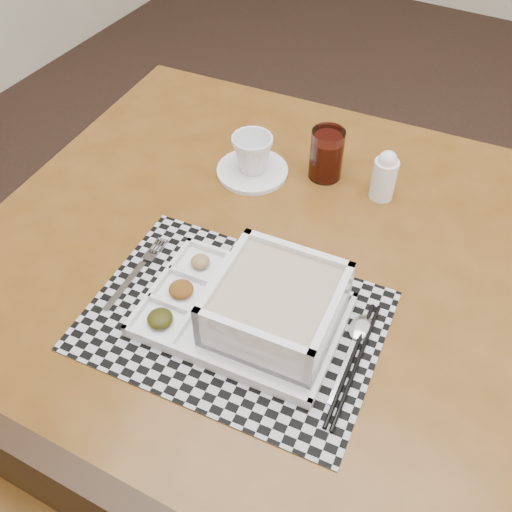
# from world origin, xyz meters

# --- Properties ---
(floor) EXTENTS (5.00, 5.00, 0.00)m
(floor) POSITION_xyz_m (0.00, 0.00, 0.00)
(floor) COLOR black
(floor) RESTS_ON ground
(dining_table) EXTENTS (1.17, 1.17, 0.81)m
(dining_table) POSITION_xyz_m (-0.40, -0.68, 0.73)
(dining_table) COLOR #54320F
(dining_table) RESTS_ON ground
(placemat) EXTENTS (0.50, 0.38, 0.00)m
(placemat) POSITION_xyz_m (-0.38, -0.81, 0.81)
(placemat) COLOR #B0B1B8
(placemat) RESTS_ON dining_table
(serving_tray) EXTENTS (0.34, 0.25, 0.10)m
(serving_tray) POSITION_xyz_m (-0.33, -0.79, 0.85)
(serving_tray) COLOR white
(serving_tray) RESTS_ON placemat
(fork) EXTENTS (0.03, 0.19, 0.00)m
(fork) POSITION_xyz_m (-0.58, -0.80, 0.82)
(fork) COLOR silver
(fork) RESTS_ON placemat
(spoon) EXTENTS (0.04, 0.18, 0.01)m
(spoon) POSITION_xyz_m (-0.19, -0.74, 0.82)
(spoon) COLOR silver
(spoon) RESTS_ON placemat
(chopsticks) EXTENTS (0.04, 0.24, 0.01)m
(chopsticks) POSITION_xyz_m (-0.17, -0.80, 0.82)
(chopsticks) COLOR black
(chopsticks) RESTS_ON placemat
(saucer) EXTENTS (0.15, 0.15, 0.01)m
(saucer) POSITION_xyz_m (-0.54, -0.46, 0.82)
(saucer) COLOR white
(saucer) RESTS_ON dining_table
(cup) EXTENTS (0.11, 0.11, 0.08)m
(cup) POSITION_xyz_m (-0.54, -0.46, 0.86)
(cup) COLOR white
(cup) RESTS_ON saucer
(juice_glass) EXTENTS (0.07, 0.07, 0.11)m
(juice_glass) POSITION_xyz_m (-0.41, -0.39, 0.86)
(juice_glass) COLOR white
(juice_glass) RESTS_ON dining_table
(creamer_bottle) EXTENTS (0.05, 0.05, 0.11)m
(creamer_bottle) POSITION_xyz_m (-0.28, -0.40, 0.86)
(creamer_bottle) COLOR white
(creamer_bottle) RESTS_ON dining_table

